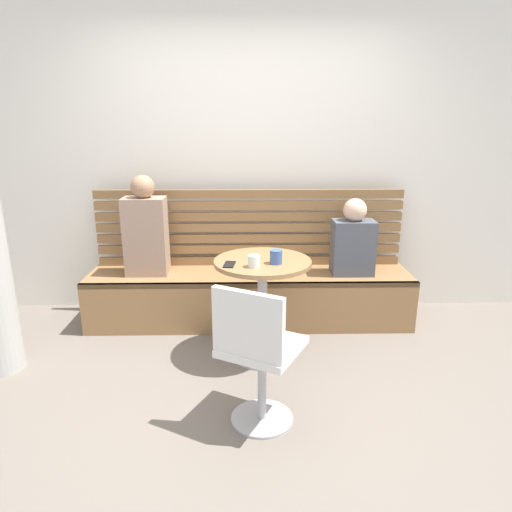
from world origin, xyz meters
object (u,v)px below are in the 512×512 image
white_chair (257,352)px  person_adult (146,230)px  phone_on_table (229,264)px  cup_mug_blue (276,257)px  cup_glass_short (254,261)px  booth_bench (250,297)px  person_child_left (353,241)px  cafe_table (262,290)px

white_chair → person_adult: (-0.88, 1.42, 0.35)m
phone_on_table → cup_mug_blue: bearing=-168.5°
cup_glass_short → booth_bench: bearing=92.0°
cup_mug_blue → cup_glass_short: cup_mug_blue is taller
booth_bench → person_child_left: size_ratio=4.26×
person_child_left → cup_mug_blue: bearing=-135.3°
cafe_table → white_chair: 0.81m
white_chair → person_child_left: size_ratio=1.34×
booth_bench → white_chair: (0.03, -1.41, 0.24)m
booth_bench → person_child_left: 0.99m
person_adult → person_child_left: 1.70m
cafe_table → person_adult: (-0.94, 0.62, 0.29)m
person_adult → person_child_left: person_adult is taller
white_chair → phone_on_table: (-0.17, 0.70, 0.28)m
person_child_left → cafe_table: bearing=-142.5°
person_adult → cup_mug_blue: person_adult is taller
cafe_table → cup_glass_short: 0.31m
cafe_table → white_chair: bearing=-93.9°
cafe_table → cup_mug_blue: 0.29m
booth_bench → person_child_left: (0.85, -0.02, 0.50)m
person_child_left → person_adult: bearing=178.9°
white_chair → cup_glass_short: bearing=90.6°
booth_bench → white_chair: bearing=-88.6°
person_adult → cup_mug_blue: size_ratio=8.63×
person_child_left → phone_on_table: 1.21m
white_chair → person_adult: person_adult is taller
person_adult → cafe_table: bearing=-33.4°
cup_mug_blue → cup_glass_short: size_ratio=1.19×
person_child_left → phone_on_table: person_child_left is taller
phone_on_table → booth_bench: bearing=-94.1°
cafe_table → phone_on_table: phone_on_table is taller
person_adult → cup_glass_short: person_adult is taller
white_chair → phone_on_table: bearing=103.8°
cup_mug_blue → person_child_left: bearing=44.7°
cafe_table → cup_glass_short: bearing=-111.4°
person_adult → cup_glass_short: size_ratio=10.25×
booth_bench → person_adult: person_adult is taller
person_adult → cup_glass_short: bearing=-41.5°
cafe_table → white_chair: (-0.05, -0.81, -0.05)m
booth_bench → cup_mug_blue: (0.18, -0.69, 0.57)m
booth_bench → cup_glass_short: bearing=-88.0°
person_adult → cup_mug_blue: bearing=-34.3°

